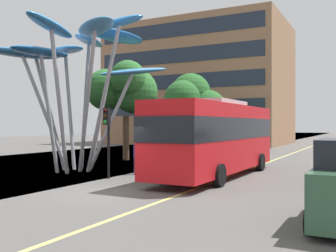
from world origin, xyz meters
name	(u,v)px	position (x,y,z in m)	size (l,w,h in m)	color
ground	(90,193)	(-0.64, 0.00, -0.05)	(120.00, 240.00, 0.10)	#54514F
red_bus	(217,135)	(2.19, 6.40, 2.06)	(2.93, 11.17, 3.77)	red
leaf_sculpture	(77,53)	(-5.49, 4.98, 6.55)	(9.76, 9.70, 8.39)	#9EA0A5
traffic_light_kerb_near	(107,127)	(-2.12, 3.15, 2.45)	(0.28, 0.42, 3.37)	black
traffic_light_kerb_far	(151,128)	(-2.42, 7.84, 2.39)	(0.28, 0.42, 3.29)	black
tree_pavement_near	(123,89)	(-6.75, 11.40, 5.14)	(5.03, 4.10, 7.02)	brown
tree_pavement_far	(194,100)	(-6.42, 23.13, 4.99)	(5.62, 5.23, 7.67)	brown
pedestrian	(137,157)	(-1.78, 5.21, 0.88)	(0.34, 0.34, 1.75)	#2D3342
backdrop_building	(200,86)	(-12.04, 38.25, 7.97)	(22.92, 15.06, 15.93)	#936B4C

